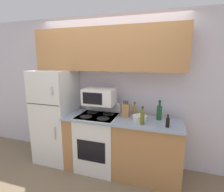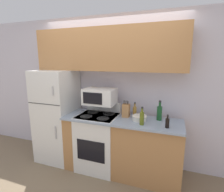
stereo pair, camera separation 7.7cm
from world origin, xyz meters
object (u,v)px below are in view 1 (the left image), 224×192
Objects in this scene: stove at (98,141)px; bottle_soy_sauce at (168,122)px; refrigerator at (56,116)px; knife_block at (126,110)px; microwave at (99,96)px; bowl at (140,118)px; bottle_olive_oil at (142,118)px; bottle_wine_green at (159,112)px; bottle_vinegar at (135,111)px.

bottle_soy_sauce reaches higher than stove.
refrigerator is 1.29m from knife_block.
microwave is 2.28× the size of bowl.
bottle_olive_oil is (-0.34, -0.01, 0.03)m from bottle_soy_sauce.
bottle_olive_oil is at bearing -126.50° from bottle_wine_green.
bowl is 0.43m from bottle_soy_sauce.
bottle_wine_green reaches higher than bowl.
stove is at bearing -172.20° from bottle_wine_green.
knife_block is (1.28, 0.05, 0.21)m from refrigerator.
bottle_wine_green reaches higher than bottle_olive_oil.
bowl is at bearing -7.34° from microwave.
bowl is 0.31m from bottle_wine_green.
microwave is 2.81× the size of bottle_soy_sauce.
knife_block is 0.69m from bottle_soy_sauce.
bottle_soy_sauce is at bearing -21.52° from knife_block.
bottle_soy_sauce is at bearing -6.05° from refrigerator.
microwave reaches higher than bottle_vinegar.
refrigerator is at bearing -176.35° from bottle_vinegar.
microwave is 0.49m from knife_block.
refrigerator is at bearing 172.34° from bottle_olive_oil.
bowl is (0.68, -0.09, -0.26)m from microwave.
bottle_soy_sauce is 0.60× the size of bottle_wine_green.
refrigerator is at bearing 176.19° from stove.
bottle_vinegar is at bearing 126.78° from bowl.
microwave is 2.11× the size of bottle_vinegar.
refrigerator reaches higher than bottle_olive_oil.
bottle_vinegar is at bearing 149.98° from bottle_soy_sauce.
stove is 1.21m from bottle_soy_sauce.
stove is 0.83m from bowl.
bottle_wine_green is 1.15× the size of bottle_olive_oil.
refrigerator is at bearing 173.95° from bottle_soy_sauce.
refrigerator is 1.80m from bottle_wine_green.
knife_block is 0.14m from bottle_vinegar.
bottle_wine_green is at bearing 2.98° from knife_block.
bottle_vinegar is at bearing 3.65° from refrigerator.
refrigerator reaches higher than bottle_wine_green.
microwave is at bearing 172.66° from bowl.
refrigerator is 0.90m from stove.
stove is at bearing -3.81° from refrigerator.
bottle_wine_green is (0.95, 0.04, -0.19)m from microwave.
refrigerator is 9.09× the size of bottle_soy_sauce.
bottle_olive_oil is (0.74, -0.25, -0.20)m from microwave.
knife_block reaches higher than bottle_vinegar.
bottle_soy_sauce is 0.69× the size of bottle_olive_oil.
bottle_olive_oil is at bearing -68.66° from bowl.
bowl is at bearing -53.22° from bottle_vinegar.
stove is 0.93m from bottle_olive_oil.
bottle_vinegar is (1.41, 0.09, 0.20)m from refrigerator.
stove is at bearing -179.35° from bowl.
bottle_olive_oil is (0.30, -0.26, -0.00)m from knife_block.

